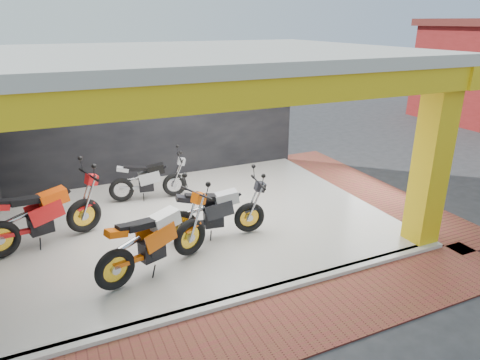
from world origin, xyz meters
The scene contains 14 objects.
ground centered at (0.00, 0.00, 0.00)m, with size 80.00×80.00×0.00m, color #2D2D30.
showroom_floor centered at (0.00, 2.00, 0.05)m, with size 8.00×6.00×0.10m, color silver.
showroom_ceiling centered at (0.00, 2.00, 3.60)m, with size 8.40×6.40×0.20m, color beige.
back_wall centered at (0.00, 5.10, 1.75)m, with size 8.20×0.20×3.50m, color black.
corner_column centered at (3.75, -0.75, 1.75)m, with size 0.50×0.50×3.50m, color gold.
header_beam_front centered at (0.00, -1.00, 3.30)m, with size 8.40×0.30×0.40m, color gold.
header_beam_right centered at (4.00, 2.00, 3.30)m, with size 0.30×6.40×0.40m, color gold.
floor_kerb centered at (0.00, -1.02, 0.05)m, with size 8.00×0.20×0.10m, color silver.
paver_front centered at (0.00, -1.80, 0.01)m, with size 9.00×1.40×0.03m, color brown.
paver_right centered at (4.80, 2.00, 0.01)m, with size 1.40×7.00×0.03m, color brown.
moto_hero centered at (-0.63, 0.53, 0.82)m, with size 2.36×0.87×1.44m, color #DE5609, non-canonical shape.
moto_row_a centered at (0.76, 0.90, 0.76)m, with size 2.15×0.80×1.32m, color black, non-canonical shape.
moto_row_b centered at (-0.09, 3.42, 0.70)m, with size 1.95×0.72×1.19m, color #A2A5A9, non-canonical shape.
moto_row_c centered at (-2.31, 2.30, 0.84)m, with size 2.41×0.89×1.47m, color red, non-canonical shape.
Camera 1 is at (-2.69, -6.21, 4.21)m, focal length 32.00 mm.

